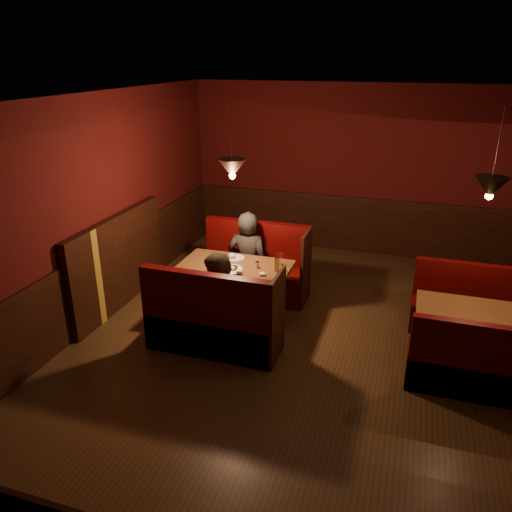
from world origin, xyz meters
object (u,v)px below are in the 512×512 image
(second_table, at_px, (466,322))
(diner_b, at_px, (221,288))
(main_bench_near, at_px, (213,326))
(second_bench_near, at_px, (470,369))
(main_table, at_px, (235,279))
(second_bench_far, at_px, (463,310))
(main_bench_far, at_px, (256,272))
(diner_a, at_px, (248,244))

(second_table, relative_size, diner_b, 0.73)
(main_bench_near, xyz_separation_m, second_bench_near, (2.84, 0.08, -0.06))
(main_table, distance_m, second_bench_far, 2.94)
(second_table, distance_m, second_bench_near, 0.70)
(second_bench_far, bearing_deg, main_bench_far, 175.88)
(main_bench_near, distance_m, second_bench_near, 2.85)
(main_table, distance_m, main_bench_far, 0.85)
(main_table, relative_size, main_bench_near, 0.91)
(diner_a, bearing_deg, second_bench_far, 179.69)
(main_bench_near, bearing_deg, diner_a, 92.77)
(second_table, relative_size, second_bench_near, 0.90)
(second_table, relative_size, second_bench_far, 0.90)
(main_table, relative_size, second_bench_far, 1.15)
(main_bench_far, height_order, second_table, main_bench_far)
(main_table, xyz_separation_m, diner_b, (0.07, -0.66, 0.18))
(main_bench_far, xyz_separation_m, second_table, (2.82, -0.88, 0.13))
(main_bench_far, distance_m, second_bench_far, 2.85)
(main_bench_far, height_order, second_bench_near, main_bench_far)
(main_table, height_order, main_bench_far, main_bench_far)
(second_table, bearing_deg, main_table, 178.74)
(second_bench_far, distance_m, diner_b, 3.10)
(diner_a, bearing_deg, main_table, 95.72)
(main_table, bearing_deg, diner_b, -84.07)
(main_table, height_order, second_table, main_table)
(second_bench_far, height_order, diner_a, diner_a)
(second_table, height_order, diner_a, diner_a)
(diner_a, bearing_deg, second_table, 166.61)
(main_bench_far, height_order, main_bench_near, same)
(main_bench_near, height_order, second_bench_far, main_bench_near)
(main_bench_far, relative_size, second_table, 1.40)
(diner_b, bearing_deg, second_bench_far, 22.20)
(main_bench_near, bearing_deg, second_bench_near, 1.64)
(second_table, bearing_deg, diner_a, 165.64)
(second_table, xyz_separation_m, diner_a, (-2.89, 0.74, 0.35))
(main_bench_near, height_order, diner_b, diner_b)
(second_bench_far, bearing_deg, main_table, -167.91)
(main_bench_near, bearing_deg, main_table, 91.13)
(second_bench_far, bearing_deg, second_bench_near, -90.00)
(main_table, xyz_separation_m, second_bench_near, (2.86, -0.74, -0.31))
(main_table, xyz_separation_m, main_bench_far, (0.02, 0.82, -0.25))
(second_table, height_order, second_bench_near, second_bench_near)
(second_table, xyz_separation_m, second_bench_far, (0.03, 0.67, -0.19))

